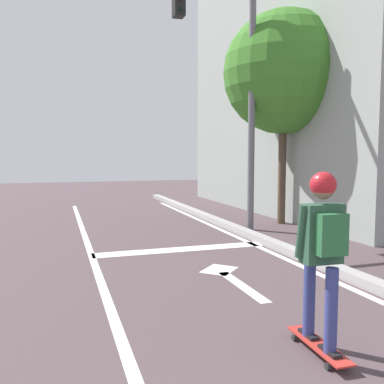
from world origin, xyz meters
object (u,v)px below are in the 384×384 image
at_px(skateboard, 318,345).
at_px(roadside_tree, 284,73).
at_px(traffic_signal_mast, 225,65).
at_px(skater, 323,238).

xyz_separation_m(skateboard, roadside_tree, (3.40, 6.48, 3.83)).
relative_size(skateboard, roadside_tree, 0.15).
bearing_deg(traffic_signal_mast, skater, -104.33).
height_order(skateboard, roadside_tree, roadside_tree).
bearing_deg(roadside_tree, skateboard, -117.68).
height_order(traffic_signal_mast, roadside_tree, traffic_signal_mast).
bearing_deg(skateboard, traffic_signal_mast, 75.63).
relative_size(skater, roadside_tree, 0.29).
height_order(skater, roadside_tree, roadside_tree).
xyz_separation_m(skater, traffic_signal_mast, (1.51, 5.89, 2.80)).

